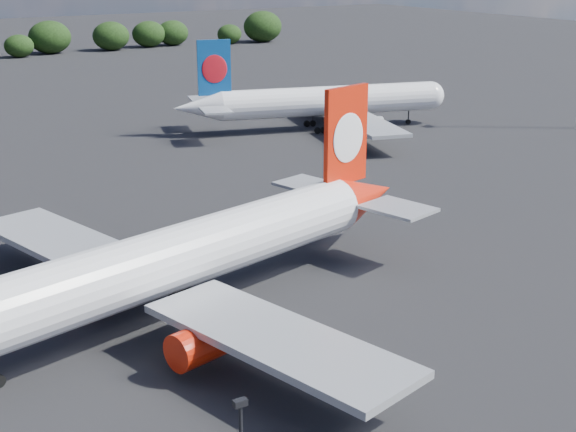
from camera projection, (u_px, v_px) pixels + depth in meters
qantas_airliner at (193, 254)px, 57.97m from camera, size 44.47×42.59×14.68m
china_southern_airliner at (320, 102)px, 118.55m from camera, size 41.48×39.73×13.69m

